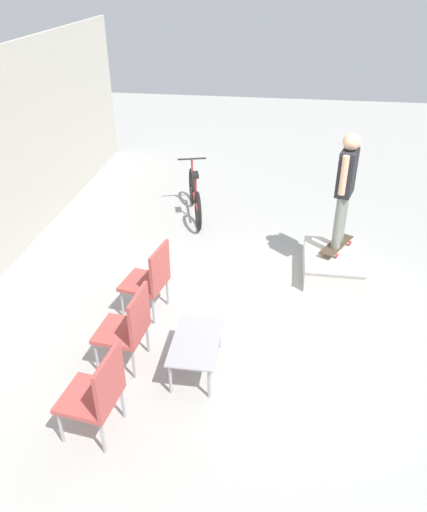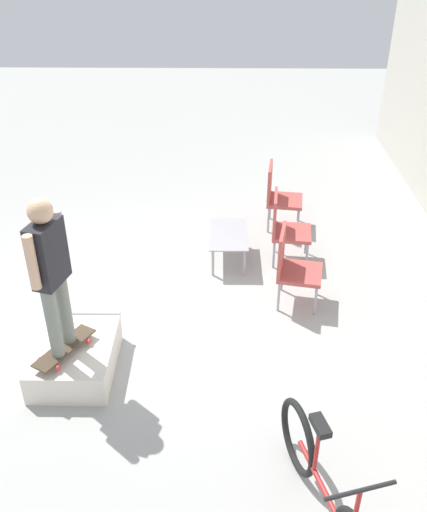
{
  "view_description": "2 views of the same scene",
  "coord_description": "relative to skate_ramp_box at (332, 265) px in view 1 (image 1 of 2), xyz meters",
  "views": [
    {
      "loc": [
        -5.22,
        0.39,
        4.01
      ],
      "look_at": [
        -0.04,
        1.15,
        0.89
      ],
      "focal_mm": 35.0,
      "sensor_mm": 36.0,
      "label": 1
    },
    {
      "loc": [
        5.67,
        1.08,
        4.21
      ],
      "look_at": [
        0.16,
        1.01,
        0.81
      ],
      "focal_mm": 40.0,
      "sensor_mm": 36.0,
      "label": 2
    }
  ],
  "objects": [
    {
      "name": "person_skater",
      "position": [
        0.15,
        -0.04,
        1.23
      ],
      "size": [
        0.55,
        0.3,
        1.64
      ],
      "rotation": [
        0.0,
        0.0,
        -0.28
      ],
      "color": "gray",
      "rests_on": "skateboard_on_ramp"
    },
    {
      "name": "coffee_table",
      "position": [
        -2.23,
        1.62,
        0.19
      ],
      "size": [
        0.9,
        0.52,
        0.42
      ],
      "color": "#9E9EA3",
      "rests_on": "ground_plane"
    },
    {
      "name": "ground_plane",
      "position": [
        -1.16,
        0.43,
        -0.17
      ],
      "size": [
        24.0,
        24.0,
        0.0
      ],
      "primitive_type": "plane",
      "color": "#A8A8A3"
    },
    {
      "name": "patio_chair_right",
      "position": [
        -1.26,
        2.38,
        0.37
      ],
      "size": [
        0.61,
        0.61,
        0.99
      ],
      "rotation": [
        0.0,
        0.0,
        2.95
      ],
      "color": "#99999E",
      "rests_on": "ground_plane"
    },
    {
      "name": "skate_ramp_box",
      "position": [
        0.0,
        0.0,
        0.0
      ],
      "size": [
        1.07,
        0.81,
        0.37
      ],
      "color": "silver",
      "rests_on": "ground_plane"
    },
    {
      "name": "patio_chair_left",
      "position": [
        -3.22,
        2.37,
        0.37
      ],
      "size": [
        0.58,
        0.58,
        0.99
      ],
      "rotation": [
        0.0,
        0.0,
        3.01
      ],
      "color": "#99999E",
      "rests_on": "ground_plane"
    },
    {
      "name": "skateboard_on_ramp",
      "position": [
        0.15,
        -0.04,
        0.25
      ],
      "size": [
        0.74,
        0.53,
        0.07
      ],
      "rotation": [
        0.0,
        0.0,
        -0.51
      ],
      "color": "#473828",
      "rests_on": "skate_ramp_box"
    },
    {
      "name": "patio_chair_center",
      "position": [
        -2.24,
        2.37,
        0.37
      ],
      "size": [
        0.57,
        0.57,
        0.99
      ],
      "rotation": [
        0.0,
        0.0,
        3.04
      ],
      "color": "#99999E",
      "rests_on": "ground_plane"
    },
    {
      "name": "bicycle",
      "position": [
        1.69,
        2.34,
        0.19
      ],
      "size": [
        1.7,
        0.64,
        0.93
      ],
      "rotation": [
        0.0,
        0.0,
        0.28
      ],
      "color": "black",
      "rests_on": "ground_plane"
    }
  ]
}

